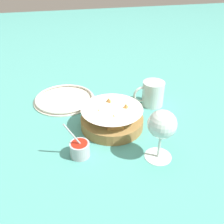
{
  "coord_description": "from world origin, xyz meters",
  "views": [
    {
      "loc": [
        0.19,
        0.65,
        0.49
      ],
      "look_at": [
        0.04,
        -0.01,
        0.06
      ],
      "focal_mm": 40.0,
      "sensor_mm": 36.0,
      "label": 1
    }
  ],
  "objects_px": {
    "food_basket": "(112,118)",
    "sauce_cup": "(80,149)",
    "side_plate": "(64,99)",
    "beer_mug": "(152,94)",
    "wine_glass": "(162,126)"
  },
  "relations": [
    {
      "from": "food_basket",
      "to": "beer_mug",
      "type": "xyz_separation_m",
      "value": [
        -0.18,
        -0.1,
        0.01
      ]
    },
    {
      "from": "side_plate",
      "to": "beer_mug",
      "type": "bearing_deg",
      "value": 161.53
    },
    {
      "from": "sauce_cup",
      "to": "wine_glass",
      "type": "relative_size",
      "value": 0.76
    },
    {
      "from": "sauce_cup",
      "to": "beer_mug",
      "type": "bearing_deg",
      "value": -144.0
    },
    {
      "from": "food_basket",
      "to": "sauce_cup",
      "type": "xyz_separation_m",
      "value": [
        0.12,
        0.12,
        -0.01
      ]
    },
    {
      "from": "beer_mug",
      "to": "side_plate",
      "type": "xyz_separation_m",
      "value": [
        0.32,
        -0.11,
        -0.04
      ]
    },
    {
      "from": "sauce_cup",
      "to": "beer_mug",
      "type": "relative_size",
      "value": 0.99
    },
    {
      "from": "food_basket",
      "to": "wine_glass",
      "type": "relative_size",
      "value": 1.35
    },
    {
      "from": "side_plate",
      "to": "sauce_cup",
      "type": "bearing_deg",
      "value": 93.49
    },
    {
      "from": "food_basket",
      "to": "sauce_cup",
      "type": "height_order",
      "value": "sauce_cup"
    },
    {
      "from": "food_basket",
      "to": "wine_glass",
      "type": "bearing_deg",
      "value": 118.42
    },
    {
      "from": "sauce_cup",
      "to": "beer_mug",
      "type": "height_order",
      "value": "sauce_cup"
    },
    {
      "from": "sauce_cup",
      "to": "beer_mug",
      "type": "distance_m",
      "value": 0.37
    },
    {
      "from": "wine_glass",
      "to": "side_plate",
      "type": "bearing_deg",
      "value": -58.53
    },
    {
      "from": "sauce_cup",
      "to": "wine_glass",
      "type": "xyz_separation_m",
      "value": [
        -0.21,
        0.06,
        0.08
      ]
    }
  ]
}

